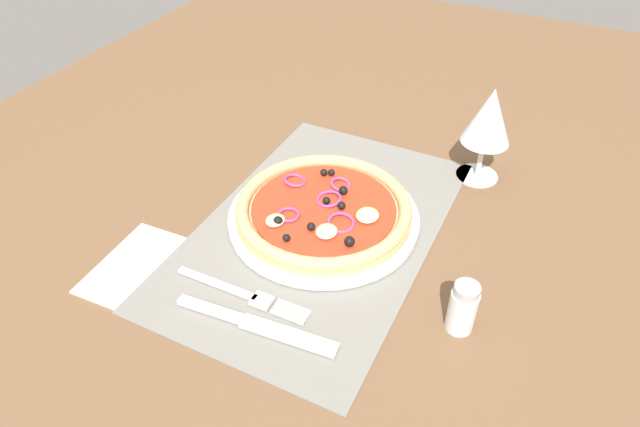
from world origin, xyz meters
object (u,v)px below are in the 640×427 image
object	(u,v)px
knife	(257,325)
plate	(326,218)
pepper_shaker	(463,308)
wine_glass	(489,119)
pizza	(326,209)
fork	(248,296)
napkin	(147,269)

from	to	relation	value
knife	plate	bearing A→B (deg)	87.97
pepper_shaker	wine_glass	bearing A→B (deg)	-169.58
pizza	fork	bearing A→B (deg)	-7.87
pizza	fork	xyz separation A→B (cm)	(16.70, -2.31, -1.98)
pepper_shaker	plate	bearing A→B (deg)	-114.01
plate	napkin	bearing A→B (deg)	-41.88
wine_glass	knife	bearing A→B (deg)	-20.32
fork	pepper_shaker	size ratio (longest dim) A/B	2.69
plate	pepper_shaker	size ratio (longest dim) A/B	3.95
plate	fork	xyz separation A→B (cm)	(16.74, -2.30, -0.34)
pizza	knife	xyz separation A→B (cm)	(20.05, 0.91, -1.95)
wine_glass	pizza	bearing A→B (deg)	-37.77
plate	napkin	world-z (taller)	plate
plate	knife	world-z (taller)	plate
pizza	wine_glass	world-z (taller)	wine_glass
pizza	wine_glass	size ratio (longest dim) A/B	1.63
knife	wine_glass	world-z (taller)	wine_glass
plate	napkin	xyz separation A→B (cm)	(18.33, -16.44, -0.78)
plate	pizza	bearing A→B (deg)	15.77
knife	wine_glass	xyz separation A→B (cm)	(-40.66, 15.06, 9.48)
napkin	plate	bearing A→B (deg)	138.12
plate	pizza	xyz separation A→B (cm)	(0.04, 0.01, 1.64)
plate	wine_glass	xyz separation A→B (cm)	(-20.58, 15.98, 9.17)
wine_glass	fork	bearing A→B (deg)	-26.09
pizza	wine_glass	xyz separation A→B (cm)	(-20.61, 15.97, 7.53)
pizza	knife	world-z (taller)	pizza
fork	plate	bearing A→B (deg)	81.79
pizza	fork	distance (cm)	16.98
knife	pizza	bearing A→B (deg)	87.94
plate	knife	bearing A→B (deg)	2.63
fork	knife	size ratio (longest dim) A/B	0.90
napkin	pizza	bearing A→B (deg)	138.04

